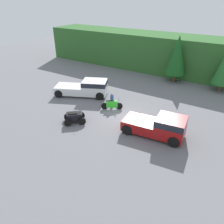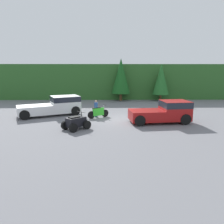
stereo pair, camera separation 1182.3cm
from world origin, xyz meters
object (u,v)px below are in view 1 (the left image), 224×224
object	(u,v)px
quad_atv	(75,117)
rider_person	(112,99)
dirt_bike	(112,105)
pickup_truck_red	(160,126)
pickup_truck_second	(86,87)

from	to	relation	value
quad_atv	rider_person	bearing A→B (deg)	29.89
quad_atv	dirt_bike	bearing A→B (deg)	25.40
pickup_truck_red	rider_person	bearing A→B (deg)	153.06
pickup_truck_red	quad_atv	world-z (taller)	pickup_truck_red
rider_person	pickup_truck_red	bearing A→B (deg)	-62.11
pickup_truck_second	quad_atv	distance (m)	6.07
quad_atv	rider_person	xyz separation A→B (m)	(1.29, 4.38, 0.36)
pickup_truck_red	pickup_truck_second	distance (m)	10.71
pickup_truck_red	pickup_truck_second	size ratio (longest dim) A/B	0.84
pickup_truck_red	rider_person	world-z (taller)	pickup_truck_red
pickup_truck_second	quad_atv	xyz separation A→B (m)	(2.82, -5.35, -0.47)
pickup_truck_red	rider_person	xyz separation A→B (m)	(-6.09, 2.31, -0.11)
pickup_truck_red	dirt_bike	size ratio (longest dim) A/B	2.73
quad_atv	rider_person	distance (m)	4.58
pickup_truck_red	quad_atv	size ratio (longest dim) A/B	2.30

